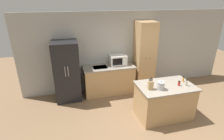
{
  "coord_description": "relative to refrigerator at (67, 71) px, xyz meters",
  "views": [
    {
      "loc": [
        -2.05,
        -3.07,
        2.96
      ],
      "look_at": [
        -0.89,
        1.4,
        1.05
      ],
      "focal_mm": 28.0,
      "sensor_mm": 36.0,
      "label": 1
    }
  ],
  "objects": [
    {
      "name": "wall_back",
      "position": [
        2.15,
        0.38,
        0.39
      ],
      "size": [
        7.2,
        0.06,
        2.6
      ],
      "color": "#B2B2AD",
      "rests_on": "ground_plane"
    },
    {
      "name": "pantry_cabinet",
      "position": [
        2.52,
        0.06,
        0.23
      ],
      "size": [
        0.6,
        0.62,
        2.3
      ],
      "color": "tan",
      "rests_on": "ground_plane"
    },
    {
      "name": "ground_plane",
      "position": [
        2.15,
        -1.95,
        -0.91
      ],
      "size": [
        14.0,
        14.0,
        0.0
      ],
      "primitive_type": "plane",
      "color": "#846647"
    },
    {
      "name": "refrigerator",
      "position": [
        0.0,
        0.0,
        0.0
      ],
      "size": [
        0.75,
        0.73,
        1.83
      ],
      "color": "black",
      "rests_on": "ground_plane"
    },
    {
      "name": "microwave",
      "position": [
        1.64,
        0.14,
        0.18
      ],
      "size": [
        0.54,
        0.38,
        0.32
      ],
      "color": "white",
      "rests_on": "back_counter"
    },
    {
      "name": "spice_bottle_short_red",
      "position": [
        2.96,
        -1.48,
        0.07
      ],
      "size": [
        0.04,
        0.04,
        0.15
      ],
      "color": "orange",
      "rests_on": "kitchen_island"
    },
    {
      "name": "kettle",
      "position": [
        2.18,
        -1.69,
        0.09
      ],
      "size": [
        0.18,
        0.18,
        0.22
      ],
      "color": "#B2B5B7",
      "rests_on": "kitchen_island"
    },
    {
      "name": "spice_bottle_amber_oil",
      "position": [
        2.9,
        -1.69,
        0.08
      ],
      "size": [
        0.05,
        0.05,
        0.18
      ],
      "color": "beige",
      "rests_on": "kitchen_island"
    },
    {
      "name": "spice_bottle_tall_dark",
      "position": [
        2.72,
        -1.64,
        0.06
      ],
      "size": [
        0.06,
        0.06,
        0.13
      ],
      "color": "#B2281E",
      "rests_on": "kitchen_island"
    },
    {
      "name": "kitchen_island",
      "position": [
        2.42,
        -1.54,
        -0.46
      ],
      "size": [
        1.43,
        0.91,
        0.91
      ],
      "color": "tan",
      "rests_on": "ground_plane"
    },
    {
      "name": "knife_block",
      "position": [
        1.94,
        -1.63,
        0.11
      ],
      "size": [
        0.12,
        0.09,
        0.31
      ],
      "color": "tan",
      "rests_on": "kitchen_island"
    },
    {
      "name": "back_counter",
      "position": [
        1.31,
        0.04,
        -0.44
      ],
      "size": [
        1.65,
        0.66,
        0.94
      ],
      "color": "tan",
      "rests_on": "ground_plane"
    }
  ]
}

